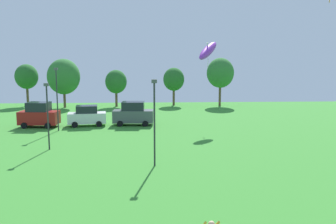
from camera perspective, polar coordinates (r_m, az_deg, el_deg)
kite_flying_6 at (r=38.50m, az=6.44°, el=9.77°), size 3.12×4.21×3.21m
parked_car_leftmost at (r=39.96m, az=-19.98°, el=-0.45°), size 4.15×2.36×2.65m
parked_car_second_from_left at (r=39.19m, az=-12.87°, el=-0.60°), size 4.21×2.41×2.21m
parked_car_third_from_left at (r=38.86m, az=-5.60°, el=-0.27°), size 4.41×2.21×2.57m
light_post_0 at (r=23.39m, az=-2.19°, el=-0.87°), size 0.36×0.20×5.79m
light_post_1 at (r=36.91m, az=-17.38°, el=2.53°), size 0.36×0.20×6.29m
light_post_2 at (r=29.29m, az=-18.75°, el=0.02°), size 0.36×0.20×5.27m
treeline_tree_0 at (r=59.09m, az=-21.75°, el=5.27°), size 3.46×3.46×6.43m
treeline_tree_1 at (r=54.99m, az=-16.39°, el=5.46°), size 4.77×4.77×7.25m
treeline_tree_2 at (r=54.72m, az=-8.34°, el=4.82°), size 3.26×3.26×5.59m
treeline_tree_3 at (r=55.77m, az=0.93°, el=5.24°), size 3.29×3.29×5.88m
treeline_tree_4 at (r=55.79m, az=8.39°, el=6.21°), size 4.19×4.19×7.39m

